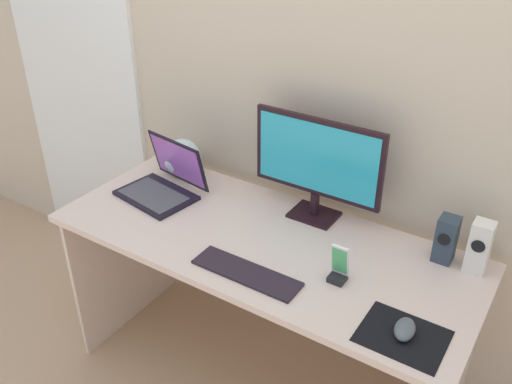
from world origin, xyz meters
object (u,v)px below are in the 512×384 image
Objects in this scene: speaker_right at (479,247)px; laptop at (163,184)px; fishbowl at (182,157)px; mouse at (405,329)px; monitor at (317,164)px; speaker_near_monitor at (446,239)px; phone_in_dock at (339,268)px; keyboard_external at (246,273)px.

laptop is (-1.23, -0.18, -0.05)m from speaker_right.
laptop is 2.07× the size of fishbowl.
laptop is 3.48× the size of mouse.
monitor is 5.22× the size of mouse.
speaker_right is 0.11m from speaker_near_monitor.
phone_in_dock is at bearing 148.11° from mouse.
monitor is 3.07× the size of speaker_near_monitor.
phone_in_dock is (0.25, -0.31, -0.18)m from monitor.
monitor is 3.11× the size of fishbowl.
mouse is at bearing -19.78° from fishbowl.
speaker_right is 1.28m from fishbowl.
phone_in_dock is (-0.26, -0.30, -0.04)m from speaker_near_monitor.
speaker_right is 1.14× the size of fishbowl.
keyboard_external is 2.79× the size of phone_in_dock.
fishbowl is (-1.17, 0.00, -0.01)m from speaker_near_monitor.
laptop is at bearing 155.89° from keyboard_external.
fishbowl is 0.43× the size of keyboard_external.
speaker_right is 0.78m from keyboard_external.
speaker_near_monitor is at bearing 9.11° from laptop.
fishbowl is 0.96m from phone_in_dock.
mouse is at bearing -102.48° from speaker_right.
keyboard_external is (-0.64, -0.44, -0.09)m from speaker_right.
keyboard_external is at bearing -23.83° from laptop.
laptop is at bearing -163.22° from monitor.
monitor is 0.71m from mouse.
laptop reaches higher than phone_in_dock.
fishbowl is at bearing 161.62° from phone_in_dock.
laptop is at bearing 172.02° from phone_in_dock.
speaker_near_monitor is (-0.11, -0.00, -0.01)m from speaker_right.
speaker_right reaches higher than mouse.
laptop reaches higher than mouse.
phone_in_dock reaches higher than mouse.
monitor reaches higher than fishbowl.
laptop is 0.90× the size of keyboard_external.
speaker_near_monitor reaches higher than fishbowl.
mouse is at bearing -39.33° from monitor.
speaker_near_monitor is at bearing -0.03° from fishbowl.
mouse is 0.30m from phone_in_dock.
monitor is 3.75× the size of phone_in_dock.
monitor is 2.73× the size of speaker_right.
fishbowl is at bearing 103.88° from laptop.
monitor is 0.63m from speaker_right.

